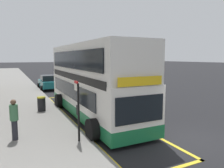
{
  "coord_description": "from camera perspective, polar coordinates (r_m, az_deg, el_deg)",
  "views": [
    {
      "loc": [
        -7.03,
        -6.34,
        3.64
      ],
      "look_at": [
        -0.97,
        6.0,
        1.9
      ],
      "focal_mm": 33.84,
      "sensor_mm": 36.0,
      "label": 1
    }
  ],
  "objects": [
    {
      "name": "ground_plane",
      "position": [
        39.15,
        -15.73,
        1.61
      ],
      "size": [
        260.0,
        260.0,
        0.0
      ],
      "primitive_type": "plane",
      "color": "black"
    },
    {
      "name": "pavement_near",
      "position": [
        38.51,
        -26.03,
        1.16
      ],
      "size": [
        6.0,
        76.0,
        0.14
      ],
      "primitive_type": "cube",
      "color": "gray",
      "rests_on": "ground"
    },
    {
      "name": "double_decker_bus",
      "position": [
        13.1,
        -5.55,
        0.29
      ],
      "size": [
        3.26,
        10.8,
        4.4
      ],
      "color": "white",
      "rests_on": "ground"
    },
    {
      "name": "bus_bay_markings",
      "position": [
        13.43,
        -5.44,
        -8.5
      ],
      "size": [
        3.03,
        14.48,
        0.01
      ],
      "color": "yellow",
      "rests_on": "ground"
    },
    {
      "name": "bus_stop_sign",
      "position": [
        8.91,
        -9.2,
        -5.81
      ],
      "size": [
        0.09,
        0.51,
        2.52
      ],
      "color": "black",
      "rests_on": "pavement_near"
    },
    {
      "name": "parked_car_silver_behind",
      "position": [
        46.23,
        -13.71,
        3.49
      ],
      "size": [
        2.09,
        4.2,
        1.62
      ],
      "rotation": [
        0.0,
        0.0,
        3.11
      ],
      "color": "#B2B5BA",
      "rests_on": "ground"
    },
    {
      "name": "parked_car_teal_ahead",
      "position": [
        25.23,
        -16.81,
        0.45
      ],
      "size": [
        2.09,
        4.2,
        1.62
      ],
      "rotation": [
        0.0,
        0.0,
        -0.02
      ],
      "color": "#196066",
      "rests_on": "ground"
    },
    {
      "name": "pedestrian_waiting_near_sign",
      "position": [
        9.92,
        -24.94,
        -8.31
      ],
      "size": [
        0.34,
        0.34,
        1.75
      ],
      "color": "#26262D",
      "rests_on": "pavement_near"
    },
    {
      "name": "litter_bin",
      "position": [
        14.63,
        -18.52,
        -5.09
      ],
      "size": [
        0.54,
        0.54,
        0.94
      ],
      "color": "black",
      "rests_on": "pavement_near"
    }
  ]
}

